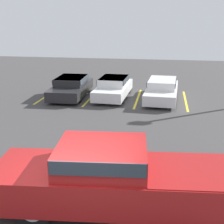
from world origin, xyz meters
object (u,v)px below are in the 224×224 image
at_px(parked_sedan_a, 71,86).
at_px(wheel_stop_curb, 112,86).
at_px(parked_sedan_b, 114,87).
at_px(pickup_truck, 115,177).
at_px(parked_sedan_c, 162,89).

relative_size(parked_sedan_a, wheel_stop_curb, 2.86).
bearing_deg(parked_sedan_b, wheel_stop_curb, -167.23).
distance_m(pickup_truck, wheel_stop_curb, 14.46).
bearing_deg(wheel_stop_curb, pickup_truck, -80.22).
relative_size(parked_sedan_b, wheel_stop_curb, 2.78).
xyz_separation_m(parked_sedan_a, parked_sedan_b, (2.56, 0.25, 0.01)).
height_order(parked_sedan_c, wheel_stop_curb, parked_sedan_c).
bearing_deg(parked_sedan_b, parked_sedan_a, -82.47).
xyz_separation_m(parked_sedan_b, wheel_stop_curb, (-0.55, 2.89, -0.57)).
distance_m(pickup_truck, parked_sedan_c, 11.27).
height_order(parked_sedan_a, wheel_stop_curb, parked_sedan_a).
xyz_separation_m(pickup_truck, parked_sedan_b, (-1.90, 11.34, -0.22)).
bearing_deg(parked_sedan_a, wheel_stop_curb, 145.20).
relative_size(parked_sedan_a, parked_sedan_c, 0.97).
bearing_deg(pickup_truck, parked_sedan_c, 79.42).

